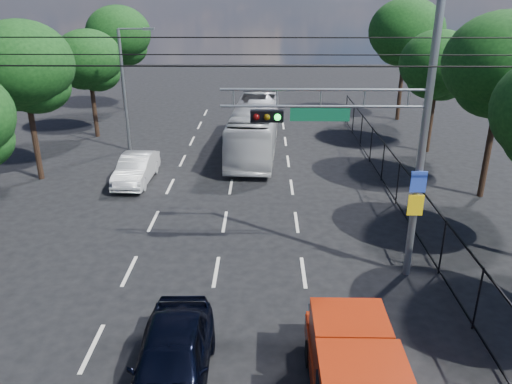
{
  "coord_description": "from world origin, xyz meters",
  "views": [
    {
      "loc": [
        1.61,
        -6.83,
        8.97
      ],
      "look_at": [
        1.36,
        8.41,
        2.8
      ],
      "focal_mm": 35.0,
      "sensor_mm": 36.0,
      "label": 1
    }
  ],
  "objects_px": {
    "red_pickup": "(356,379)",
    "white_bus": "(255,128)",
    "signal_mast": "(385,123)",
    "navy_hatchback": "(172,361)",
    "white_van": "(136,169)"
  },
  "relations": [
    {
      "from": "red_pickup",
      "to": "white_van",
      "type": "xyz_separation_m",
      "value": [
        -8.45,
        14.79,
        -0.33
      ]
    },
    {
      "from": "red_pickup",
      "to": "white_van",
      "type": "bearing_deg",
      "value": 119.75
    },
    {
      "from": "navy_hatchback",
      "to": "white_van",
      "type": "bearing_deg",
      "value": 105.41
    },
    {
      "from": "red_pickup",
      "to": "navy_hatchback",
      "type": "bearing_deg",
      "value": 169.25
    },
    {
      "from": "red_pickup",
      "to": "navy_hatchback",
      "type": "distance_m",
      "value": 4.32
    },
    {
      "from": "navy_hatchback",
      "to": "white_van",
      "type": "relative_size",
      "value": 1.09
    },
    {
      "from": "navy_hatchback",
      "to": "red_pickup",
      "type": "bearing_deg",
      "value": -12.12
    },
    {
      "from": "red_pickup",
      "to": "white_bus",
      "type": "relative_size",
      "value": 0.5
    },
    {
      "from": "red_pickup",
      "to": "navy_hatchback",
      "type": "height_order",
      "value": "red_pickup"
    },
    {
      "from": "white_bus",
      "to": "red_pickup",
      "type": "bearing_deg",
      "value": -79.17
    },
    {
      "from": "signal_mast",
      "to": "white_van",
      "type": "xyz_separation_m",
      "value": [
        -10.05,
        8.62,
        -4.55
      ]
    },
    {
      "from": "signal_mast",
      "to": "red_pickup",
      "type": "distance_m",
      "value": 7.64
    },
    {
      "from": "navy_hatchback",
      "to": "white_bus",
      "type": "bearing_deg",
      "value": 83.77
    },
    {
      "from": "navy_hatchback",
      "to": "white_bus",
      "type": "distance_m",
      "value": 19.18
    },
    {
      "from": "navy_hatchback",
      "to": "white_bus",
      "type": "xyz_separation_m",
      "value": [
        1.62,
        19.1,
        0.66
      ]
    }
  ]
}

